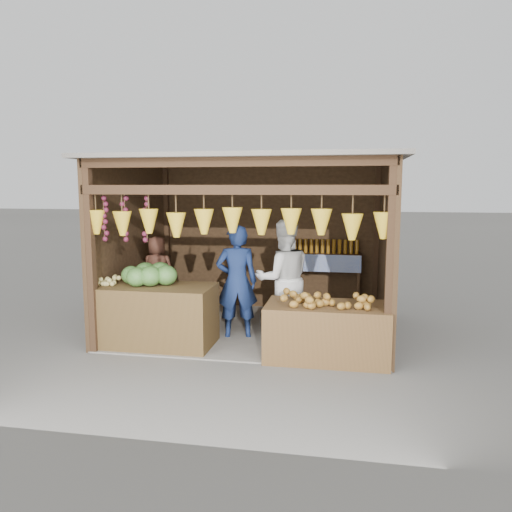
{
  "coord_description": "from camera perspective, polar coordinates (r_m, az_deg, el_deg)",
  "views": [
    {
      "loc": [
        1.42,
        -7.5,
        2.23
      ],
      "look_at": [
        0.06,
        -0.1,
        1.19
      ],
      "focal_mm": 35.0,
      "sensor_mm": 36.0,
      "label": 1
    }
  ],
  "objects": [
    {
      "name": "vendor_seated",
      "position": [
        8.36,
        -11.2,
        -1.63
      ],
      "size": [
        0.58,
        0.4,
        1.14
      ],
      "primitive_type": "imported",
      "rotation": [
        0.0,
        0.0,
        3.21
      ],
      "color": "#532E21",
      "rests_on": "stool"
    },
    {
      "name": "tanfruit_pile",
      "position": [
        7.36,
        -16.41,
        -2.63
      ],
      "size": [
        0.34,
        0.4,
        0.13
      ],
      "primitive_type": null,
      "color": "tan",
      "rests_on": "counter_left"
    },
    {
      "name": "mango_pile",
      "position": [
        6.48,
        8.19,
        -4.67
      ],
      "size": [
        1.4,
        0.64,
        0.22
      ],
      "primitive_type": null,
      "color": "#AF3917",
      "rests_on": "counter_right"
    },
    {
      "name": "stall_structure",
      "position": [
        7.62,
        -0.63,
        3.6
      ],
      "size": [
        4.3,
        3.3,
        2.66
      ],
      "color": "slate",
      "rests_on": "ground"
    },
    {
      "name": "ground",
      "position": [
        7.96,
        -0.32,
        -8.43
      ],
      "size": [
        80.0,
        80.0,
        0.0
      ],
      "primitive_type": "plane",
      "color": "#514F49",
      "rests_on": "ground"
    },
    {
      "name": "man_standing",
      "position": [
        7.38,
        -2.21,
        -2.96
      ],
      "size": [
        0.7,
        0.54,
        1.69
      ],
      "primitive_type": "imported",
      "rotation": [
        0.0,
        0.0,
        3.39
      ],
      "color": "navy",
      "rests_on": "ground"
    },
    {
      "name": "woman_standing",
      "position": [
        7.42,
        3.15,
        -2.63
      ],
      "size": [
        1.04,
        0.93,
        1.76
      ],
      "primitive_type": "imported",
      "rotation": [
        0.0,
        0.0,
        3.5
      ],
      "color": "silver",
      "rests_on": "ground"
    },
    {
      "name": "stool",
      "position": [
        8.5,
        -11.07,
        -6.44
      ],
      "size": [
        0.33,
        0.33,
        0.31
      ],
      "primitive_type": "cube",
      "color": "black",
      "rests_on": "ground"
    },
    {
      "name": "counter_left",
      "position": [
        7.23,
        -11.43,
        -6.7
      ],
      "size": [
        1.65,
        0.85,
        0.87
      ],
      "primitive_type": "cube",
      "color": "#463217",
      "rests_on": "ground"
    },
    {
      "name": "melon_pile",
      "position": [
        7.19,
        -12.01,
        -1.95
      ],
      "size": [
        1.0,
        0.5,
        0.32
      ],
      "primitive_type": null,
      "color": "#205115",
      "rests_on": "counter_left"
    },
    {
      "name": "counter_right",
      "position": [
        6.64,
        8.09,
        -8.56
      ],
      "size": [
        1.58,
        0.85,
        0.73
      ],
      "primitive_type": "cube",
      "color": "#4D3519",
      "rests_on": "ground"
    },
    {
      "name": "back_shelf",
      "position": [
        8.9,
        7.89,
        -0.99
      ],
      "size": [
        1.25,
        0.32,
        1.32
      ],
      "color": "#382314",
      "rests_on": "ground"
    }
  ]
}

